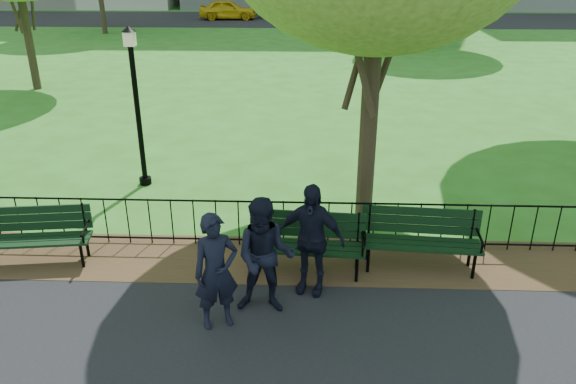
{
  "coord_description": "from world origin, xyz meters",
  "views": [
    {
      "loc": [
        0.62,
        -6.88,
        5.02
      ],
      "look_at": [
        0.3,
        1.5,
        1.3
      ],
      "focal_mm": 35.0,
      "sensor_mm": 36.0,
      "label": 1
    }
  ],
  "objects_px": {
    "park_bench_right_a": "(421,233)",
    "person_mid": "(265,257)",
    "sedan_silver": "(290,7)",
    "lamppost": "(137,102)",
    "person_left": "(216,272)",
    "park_bench_left_a": "(33,230)",
    "person_right": "(311,239)",
    "park_bench_main": "(290,236)",
    "taxi": "(228,9)",
    "sedan_dark": "(409,11)"
  },
  "relations": [
    {
      "from": "lamppost",
      "to": "person_left",
      "type": "distance_m",
      "value": 5.72
    },
    {
      "from": "park_bench_left_a",
      "to": "lamppost",
      "type": "distance_m",
      "value": 3.78
    },
    {
      "from": "park_bench_right_a",
      "to": "lamppost",
      "type": "xyz_separation_m",
      "value": [
        -5.58,
        3.35,
        1.27
      ]
    },
    {
      "from": "person_left",
      "to": "park_bench_right_a",
      "type": "bearing_deg",
      "value": 5.24
    },
    {
      "from": "taxi",
      "to": "park_bench_main",
      "type": "bearing_deg",
      "value": -173.89
    },
    {
      "from": "person_right",
      "to": "sedan_silver",
      "type": "height_order",
      "value": "person_right"
    },
    {
      "from": "person_left",
      "to": "park_bench_left_a",
      "type": "bearing_deg",
      "value": 130.78
    },
    {
      "from": "park_bench_main",
      "to": "park_bench_right_a",
      "type": "xyz_separation_m",
      "value": [
        2.16,
        0.23,
        -0.02
      ]
    },
    {
      "from": "park_bench_right_a",
      "to": "sedan_dark",
      "type": "xyz_separation_m",
      "value": [
        4.81,
        31.76,
        0.18
      ]
    },
    {
      "from": "park_bench_main",
      "to": "sedan_silver",
      "type": "height_order",
      "value": "sedan_silver"
    },
    {
      "from": "park_bench_left_a",
      "to": "person_right",
      "type": "height_order",
      "value": "person_right"
    },
    {
      "from": "park_bench_right_a",
      "to": "sedan_dark",
      "type": "distance_m",
      "value": 32.12
    },
    {
      "from": "park_bench_right_a",
      "to": "park_bench_left_a",
      "type": "bearing_deg",
      "value": -174.73
    },
    {
      "from": "person_mid",
      "to": "sedan_silver",
      "type": "distance_m",
      "value": 35.4
    },
    {
      "from": "park_bench_main",
      "to": "park_bench_right_a",
      "type": "bearing_deg",
      "value": 10.45
    },
    {
      "from": "park_bench_main",
      "to": "park_bench_right_a",
      "type": "relative_size",
      "value": 0.98
    },
    {
      "from": "person_left",
      "to": "person_right",
      "type": "xyz_separation_m",
      "value": [
        1.3,
        0.92,
        0.04
      ]
    },
    {
      "from": "park_bench_main",
      "to": "person_mid",
      "type": "distance_m",
      "value": 1.18
    },
    {
      "from": "person_mid",
      "to": "sedan_silver",
      "type": "bearing_deg",
      "value": 94.1
    },
    {
      "from": "park_bench_left_a",
      "to": "taxi",
      "type": "bearing_deg",
      "value": 84.64
    },
    {
      "from": "park_bench_left_a",
      "to": "person_left",
      "type": "height_order",
      "value": "person_left"
    },
    {
      "from": "park_bench_left_a",
      "to": "person_mid",
      "type": "height_order",
      "value": "person_mid"
    },
    {
      "from": "park_bench_right_a",
      "to": "taxi",
      "type": "distance_m",
      "value": 34.23
    },
    {
      "from": "park_bench_left_a",
      "to": "sedan_dark",
      "type": "height_order",
      "value": "sedan_dark"
    },
    {
      "from": "sedan_dark",
      "to": "sedan_silver",
      "type": "bearing_deg",
      "value": 62.38
    },
    {
      "from": "park_bench_right_a",
      "to": "person_right",
      "type": "height_order",
      "value": "person_right"
    },
    {
      "from": "lamppost",
      "to": "person_left",
      "type": "height_order",
      "value": "lamppost"
    },
    {
      "from": "person_left",
      "to": "sedan_dark",
      "type": "bearing_deg",
      "value": 53.22
    },
    {
      "from": "person_left",
      "to": "sedan_dark",
      "type": "relative_size",
      "value": 0.31
    },
    {
      "from": "park_bench_main",
      "to": "park_bench_right_a",
      "type": "height_order",
      "value": "park_bench_right_a"
    },
    {
      "from": "park_bench_right_a",
      "to": "person_mid",
      "type": "xyz_separation_m",
      "value": [
        -2.48,
        -1.34,
        0.28
      ]
    },
    {
      "from": "sedan_dark",
      "to": "taxi",
      "type": "bearing_deg",
      "value": 70.94
    },
    {
      "from": "person_left",
      "to": "sedan_silver",
      "type": "distance_m",
      "value": 35.76
    },
    {
      "from": "park_bench_right_a",
      "to": "person_mid",
      "type": "relative_size",
      "value": 1.11
    },
    {
      "from": "park_bench_main",
      "to": "taxi",
      "type": "relative_size",
      "value": 0.49
    },
    {
      "from": "sedan_silver",
      "to": "person_mid",
      "type": "bearing_deg",
      "value": -158.21
    },
    {
      "from": "park_bench_main",
      "to": "person_right",
      "type": "bearing_deg",
      "value": -55.22
    },
    {
      "from": "person_mid",
      "to": "taxi",
      "type": "distance_m",
      "value": 35.07
    },
    {
      "from": "person_right",
      "to": "taxi",
      "type": "xyz_separation_m",
      "value": [
        -5.95,
        34.12,
        -0.22
      ]
    },
    {
      "from": "park_bench_main",
      "to": "person_mid",
      "type": "bearing_deg",
      "value": -101.92
    },
    {
      "from": "person_mid",
      "to": "taxi",
      "type": "height_order",
      "value": "person_mid"
    },
    {
      "from": "park_bench_right_a",
      "to": "person_right",
      "type": "relative_size",
      "value": 1.1
    },
    {
      "from": "park_bench_left_a",
      "to": "park_bench_right_a",
      "type": "relative_size",
      "value": 0.97
    },
    {
      "from": "park_bench_right_a",
      "to": "sedan_silver",
      "type": "distance_m",
      "value": 34.21
    },
    {
      "from": "park_bench_main",
      "to": "taxi",
      "type": "height_order",
      "value": "taxi"
    },
    {
      "from": "park_bench_left_a",
      "to": "person_right",
      "type": "relative_size",
      "value": 1.07
    },
    {
      "from": "park_bench_right_a",
      "to": "sedan_dark",
      "type": "bearing_deg",
      "value": 85.9
    },
    {
      "from": "person_mid",
      "to": "lamppost",
      "type": "bearing_deg",
      "value": 126.22
    },
    {
      "from": "park_bench_main",
      "to": "sedan_silver",
      "type": "relative_size",
      "value": 0.39
    },
    {
      "from": "person_left",
      "to": "park_bench_main",
      "type": "bearing_deg",
      "value": 33.28
    }
  ]
}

